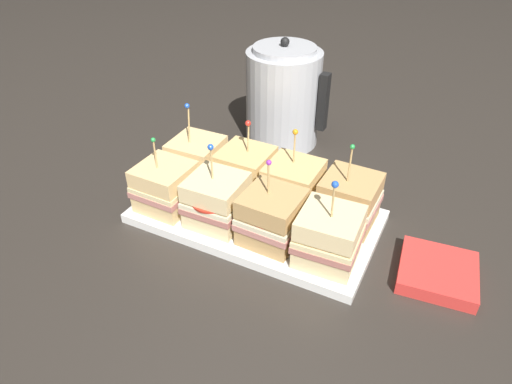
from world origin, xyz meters
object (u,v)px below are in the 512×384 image
sandwich_front_far_right (329,237)px  sandwich_front_center_right (272,217)px  sandwich_back_center_left (245,172)px  kettle_steel (283,97)px  serving_platter (256,217)px  sandwich_back_far_right (349,201)px  sandwich_back_center_right (293,186)px  sandwich_back_far_left (197,160)px  napkin_stack (437,274)px  sandwich_front_center_left (217,201)px  sandwich_front_far_left (166,187)px

sandwich_front_far_right → sandwich_front_center_right: bearing=177.3°
sandwich_back_center_left → kettle_steel: size_ratio=0.62×
serving_platter → sandwich_back_far_right: bearing=19.1°
sandwich_back_far_right → kettle_steel: size_ratio=0.65×
sandwich_back_center_left → sandwich_back_center_right: (0.10, -0.00, -0.00)m
sandwich_front_center_right → sandwich_front_far_right: bearing=-2.7°
sandwich_back_center_left → sandwich_back_center_right: 0.10m
serving_platter → sandwich_back_far_left: bearing=161.9°
sandwich_front_center_right → sandwich_back_far_left: (-0.22, 0.10, -0.00)m
sandwich_back_center_left → napkin_stack: sandwich_back_center_left is taller
sandwich_back_center_left → kettle_steel: bearing=97.6°
sandwich_back_far_right → sandwich_front_center_right: bearing=-134.1°
serving_platter → sandwich_back_center_right: sandwich_back_center_right is taller
sandwich_front_center_left → sandwich_back_center_right: size_ratio=1.00×
sandwich_front_center_right → sandwich_back_center_left: same height
sandwich_back_far_left → sandwich_back_center_right: size_ratio=1.06×
kettle_steel → sandwich_back_far_right: bearing=-46.2°
napkin_stack → sandwich_front_center_right: bearing=-170.3°
serving_platter → sandwich_back_center_right: bearing=45.0°
sandwich_back_far_left → sandwich_front_center_right: bearing=-25.6°
napkin_stack → sandwich_front_far_right: bearing=-163.3°
sandwich_front_far_left → sandwich_front_center_left: (0.11, 0.00, 0.00)m
serving_platter → sandwich_front_center_left: bearing=-135.1°
serving_platter → sandwich_back_far_right: (0.16, 0.06, 0.05)m
napkin_stack → sandwich_front_center_left: bearing=-172.9°
sandwich_front_far_left → napkin_stack: size_ratio=1.13×
sandwich_front_far_left → napkin_stack: bearing=5.9°
serving_platter → napkin_stack: bearing=-0.8°
serving_platter → sandwich_back_far_right: 0.18m
sandwich_front_center_right → sandwich_back_center_right: sandwich_back_center_right is taller
sandwich_front_center_left → sandwich_front_center_right: bearing=0.5°
sandwich_front_center_right → sandwich_back_far_left: bearing=154.4°
sandwich_back_center_right → sandwich_front_center_left: bearing=-135.1°
sandwich_front_center_right → sandwich_front_far_right: (0.10, -0.00, 0.00)m
sandwich_back_center_right → sandwich_back_far_right: 0.11m
sandwich_back_center_right → sandwich_back_far_right: size_ratio=0.98×
sandwich_front_center_right → sandwich_front_far_right: sandwich_front_far_right is taller
sandwich_front_center_right → sandwich_back_center_right: 0.10m
kettle_steel → napkin_stack: (0.42, -0.32, -0.10)m
serving_platter → sandwich_back_far_left: sandwich_back_far_left is taller
sandwich_back_far_left → napkin_stack: size_ratio=1.28×
sandwich_front_far_left → sandwich_front_far_right: 0.32m
sandwich_back_far_right → napkin_stack: 0.19m
sandwich_back_center_right → napkin_stack: 0.29m
sandwich_front_far_left → sandwich_back_far_left: bearing=89.7°
sandwich_front_center_right → sandwich_back_center_left: 0.15m
sandwich_front_far_left → sandwich_front_center_right: 0.22m
serving_platter → sandwich_front_center_right: 0.09m
sandwich_front_center_right → sandwich_back_center_right: size_ratio=0.98×
sandwich_back_far_left → kettle_steel: 0.27m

